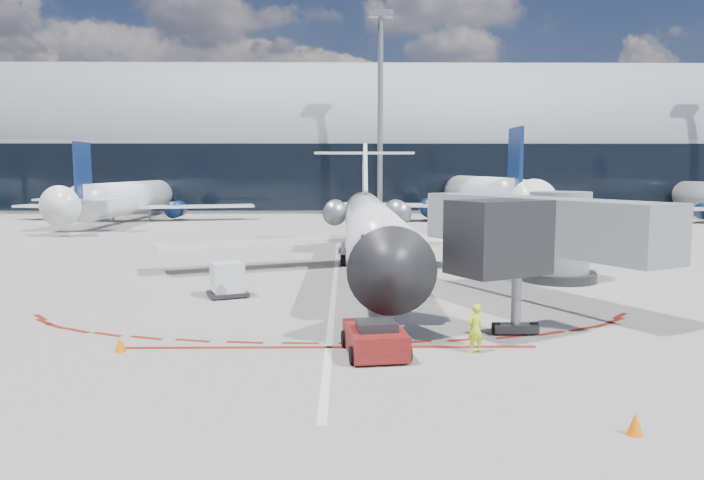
{
  "coord_description": "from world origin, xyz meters",
  "views": [
    {
      "loc": [
        0.55,
        -32.07,
        5.94
      ],
      "look_at": [
        0.92,
        0.84,
        2.27
      ],
      "focal_mm": 32.0,
      "sensor_mm": 36.0,
      "label": 1
    }
  ],
  "objects_px": {
    "regional_jet": "(371,225)",
    "ramp_worker": "(475,328)",
    "pushback_tug": "(375,339)",
    "uld_container": "(227,280)"
  },
  "relations": [
    {
      "from": "ramp_worker",
      "to": "uld_container",
      "type": "xyz_separation_m",
      "value": [
        -9.77,
        9.17,
        -0.0
      ]
    },
    {
      "from": "regional_jet",
      "to": "ramp_worker",
      "type": "distance_m",
      "value": 17.52
    },
    {
      "from": "ramp_worker",
      "to": "pushback_tug",
      "type": "bearing_deg",
      "value": -22.51
    },
    {
      "from": "regional_jet",
      "to": "ramp_worker",
      "type": "xyz_separation_m",
      "value": [
        2.69,
        -17.21,
        -1.85
      ]
    },
    {
      "from": "pushback_tug",
      "to": "uld_container",
      "type": "xyz_separation_m",
      "value": [
        -6.5,
        9.32,
        0.3
      ]
    },
    {
      "from": "uld_container",
      "to": "regional_jet",
      "type": "bearing_deg",
      "value": 25.63
    },
    {
      "from": "uld_container",
      "to": "pushback_tug",
      "type": "bearing_deg",
      "value": -78.11
    },
    {
      "from": "regional_jet",
      "to": "pushback_tug",
      "type": "bearing_deg",
      "value": -91.93
    },
    {
      "from": "uld_container",
      "to": "ramp_worker",
      "type": "bearing_deg",
      "value": -66.17
    },
    {
      "from": "pushback_tug",
      "to": "ramp_worker",
      "type": "bearing_deg",
      "value": -4.98
    }
  ]
}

